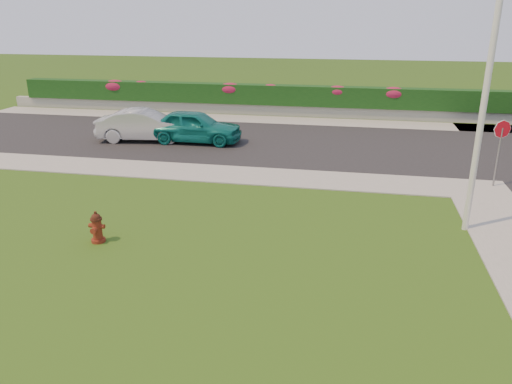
% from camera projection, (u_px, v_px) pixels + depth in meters
% --- Properties ---
extents(ground, '(120.00, 120.00, 0.00)m').
position_uv_depth(ground, '(187.00, 321.00, 9.36)').
color(ground, black).
rests_on(ground, ground).
extents(street_far, '(26.00, 8.00, 0.04)m').
position_uv_depth(street_far, '(181.00, 138.00, 23.21)').
color(street_far, black).
rests_on(street_far, ground).
extents(sidewalk_far, '(24.00, 2.00, 0.04)m').
position_uv_depth(sidewalk_far, '(112.00, 167.00, 18.77)').
color(sidewalk_far, gray).
rests_on(sidewalk_far, ground).
extents(curb_corner, '(2.00, 2.00, 0.04)m').
position_uv_depth(curb_corner, '(478.00, 189.00, 16.40)').
color(curb_corner, gray).
rests_on(curb_corner, ground).
extents(sidewalk_beyond, '(34.00, 2.00, 0.04)m').
position_uv_depth(sidewalk_beyond, '(282.00, 120.00, 27.10)').
color(sidewalk_beyond, gray).
rests_on(sidewalk_beyond, ground).
extents(retaining_wall, '(34.00, 0.40, 0.60)m').
position_uv_depth(retaining_wall, '(285.00, 110.00, 28.40)').
color(retaining_wall, gray).
rests_on(retaining_wall, ground).
extents(hedge, '(32.00, 0.90, 1.10)m').
position_uv_depth(hedge, '(286.00, 95.00, 28.20)').
color(hedge, black).
rests_on(hedge, retaining_wall).
extents(fire_hydrant, '(0.42, 0.39, 0.82)m').
position_uv_depth(fire_hydrant, '(97.00, 228.00, 12.52)').
color(fire_hydrant, '#4D110C').
rests_on(fire_hydrant, ground).
extents(sedan_teal, '(4.23, 1.71, 1.44)m').
position_uv_depth(sedan_teal, '(194.00, 126.00, 22.17)').
color(sedan_teal, '#0E6C65').
rests_on(sedan_teal, street_far).
extents(sedan_silver, '(4.42, 2.11, 1.40)m').
position_uv_depth(sedan_silver, '(145.00, 125.00, 22.45)').
color(sedan_silver, '#A8ACB0').
rests_on(sedan_silver, street_far).
extents(utility_pole, '(0.16, 0.16, 6.26)m').
position_uv_depth(utility_pole, '(482.00, 113.00, 12.35)').
color(utility_pole, silver).
rests_on(utility_pole, ground).
extents(stop_sign, '(0.58, 0.24, 2.27)m').
position_uv_depth(stop_sign, '(501.00, 138.00, 16.14)').
color(stop_sign, slate).
rests_on(stop_sign, ground).
extents(flower_clump_a, '(1.45, 0.93, 0.72)m').
position_uv_depth(flower_clump_a, '(115.00, 86.00, 29.90)').
color(flower_clump_a, '#A31C54').
rests_on(flower_clump_a, hedge).
extents(flower_clump_b, '(1.07, 0.69, 0.53)m').
position_uv_depth(flower_clump_b, '(141.00, 85.00, 29.57)').
color(flower_clump_b, '#A31C54').
rests_on(flower_clump_b, hedge).
extents(flower_clump_c, '(1.36, 0.87, 0.68)m').
position_uv_depth(flower_clump_c, '(230.00, 89.00, 28.60)').
color(flower_clump_c, '#A31C54').
rests_on(flower_clump_c, hedge).
extents(flower_clump_d, '(1.01, 0.65, 0.51)m').
position_uv_depth(flower_clump_d, '(270.00, 89.00, 28.15)').
color(flower_clump_d, '#A31C54').
rests_on(flower_clump_d, hedge).
extents(flower_clump_e, '(1.23, 0.79, 0.62)m').
position_uv_depth(flower_clump_e, '(337.00, 91.00, 27.49)').
color(flower_clump_e, '#A31C54').
rests_on(flower_clump_e, hedge).
extents(flower_clump_f, '(1.37, 0.88, 0.69)m').
position_uv_depth(flower_clump_f, '(393.00, 93.00, 26.95)').
color(flower_clump_f, '#A31C54').
rests_on(flower_clump_f, hedge).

